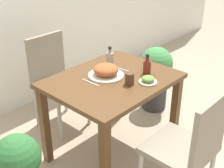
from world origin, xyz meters
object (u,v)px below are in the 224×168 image
at_px(side_plate, 148,80).
at_px(condiment_bottle, 110,58).
at_px(sauce_bottle, 147,66).
at_px(potted_plant_right, 156,74).
at_px(chair_far, 55,77).
at_px(drink_cup, 129,79).
at_px(chair_near, 190,145).
at_px(food_plate, 106,71).

bearing_deg(side_plate, condiment_bottle, 83.08).
distance_m(sauce_bottle, potted_plant_right, 0.82).
bearing_deg(chair_far, drink_cup, -89.27).
relative_size(chair_near, condiment_bottle, 5.29).
bearing_deg(sauce_bottle, chair_far, 105.92).
bearing_deg(potted_plant_right, food_plate, -171.79).
height_order(chair_near, drink_cup, chair_near).
relative_size(chair_far, sauce_bottle, 5.29).
xyz_separation_m(drink_cup, sauce_bottle, (0.24, 0.02, 0.02)).
bearing_deg(side_plate, drink_cup, 142.56).
bearing_deg(drink_cup, condiment_bottle, 64.75).
relative_size(chair_near, food_plate, 3.16).
distance_m(side_plate, sauce_bottle, 0.17).
distance_m(chair_far, condiment_bottle, 0.65).
bearing_deg(chair_near, sauce_bottle, -116.92).
xyz_separation_m(side_plate, sauce_bottle, (0.13, 0.11, 0.04)).
bearing_deg(chair_far, potted_plant_right, -31.80).
bearing_deg(food_plate, potted_plant_right, 8.21).
distance_m(chair_far, drink_cup, 0.94).
bearing_deg(side_plate, sauce_bottle, 40.25).
xyz_separation_m(chair_near, potted_plant_right, (0.94, 0.94, -0.10)).
bearing_deg(sauce_bottle, drink_cup, -175.16).
bearing_deg(condiment_bottle, sauce_bottle, -77.64).
bearing_deg(sauce_bottle, potted_plant_right, 28.01).
bearing_deg(condiment_bottle, food_plate, -144.59).
bearing_deg(potted_plant_right, chair_far, 148.20).
distance_m(drink_cup, sauce_bottle, 0.24).
xyz_separation_m(food_plate, drink_cup, (0.01, -0.23, 0.00)).
xyz_separation_m(food_plate, side_plate, (0.12, -0.32, -0.02)).
height_order(chair_near, condiment_bottle, condiment_bottle).
bearing_deg(potted_plant_right, chair_near, -135.00).
distance_m(food_plate, drink_cup, 0.23).
bearing_deg(food_plate, chair_far, 90.17).
distance_m(chair_near, chair_far, 1.49).
xyz_separation_m(chair_near, drink_cup, (0.06, 0.58, 0.27)).
height_order(chair_far, condiment_bottle, condiment_bottle).
bearing_deg(food_plate, side_plate, -68.72).
bearing_deg(chair_near, side_plate, -109.85).
xyz_separation_m(food_plate, sauce_bottle, (0.25, -0.21, 0.02)).
distance_m(food_plate, side_plate, 0.34).
bearing_deg(drink_cup, chair_far, 90.73).
distance_m(chair_far, food_plate, 0.73).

